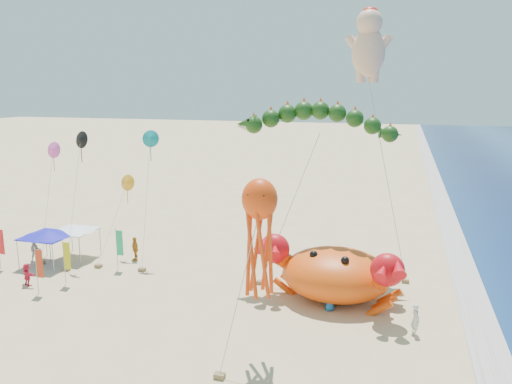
% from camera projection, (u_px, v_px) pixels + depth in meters
% --- Properties ---
extents(ground, '(320.00, 320.00, 0.00)m').
position_uv_depth(ground, '(277.00, 299.00, 31.85)').
color(ground, '#D1B784').
rests_on(ground, ground).
extents(foam_strip, '(320.00, 320.00, 0.00)m').
position_uv_depth(foam_strip, '(480.00, 324.00, 28.54)').
color(foam_strip, silver).
rests_on(foam_strip, ground).
extents(crab_inflatable, '(9.31, 7.27, 4.08)m').
position_uv_depth(crab_inflatable, '(335.00, 273.00, 31.52)').
color(crab_inflatable, '#F04E0C').
rests_on(crab_inflatable, ground).
extents(dragon_kite, '(10.86, 4.12, 11.99)m').
position_uv_depth(dragon_kite, '(318.00, 125.00, 33.06)').
color(dragon_kite, '#163B10').
rests_on(dragon_kite, ground).
extents(cherub_kite, '(4.91, 4.78, 18.82)m').
position_uv_depth(cherub_kite, '(369.00, 43.00, 35.49)').
color(cherub_kite, '#FFC19B').
rests_on(cherub_kite, ground).
extents(octopus_kite, '(2.36, 3.37, 9.12)m').
position_uv_depth(octopus_kite, '(259.00, 229.00, 23.78)').
color(octopus_kite, '#F3420C').
rests_on(octopus_kite, ground).
extents(canopy_blue, '(3.66, 3.66, 2.71)m').
position_uv_depth(canopy_blue, '(48.00, 233.00, 37.75)').
color(canopy_blue, gray).
rests_on(canopy_blue, ground).
extents(canopy_white, '(3.22, 3.22, 2.71)m').
position_uv_depth(canopy_white, '(74.00, 228.00, 39.10)').
color(canopy_white, gray).
rests_on(canopy_white, ground).
extents(feather_flags, '(9.11, 5.39, 3.20)m').
position_uv_depth(feather_flags, '(57.00, 252.00, 34.85)').
color(feather_flags, gray).
rests_on(feather_flags, ground).
extents(beachgoers, '(28.95, 7.60, 1.90)m').
position_uv_depth(beachgoers, '(135.00, 269.00, 34.76)').
color(beachgoers, '#1E6CB0').
rests_on(beachgoers, ground).
extents(small_kites, '(9.46, 5.73, 10.15)m').
position_uv_depth(small_kites, '(101.00, 165.00, 38.13)').
color(small_kites, '#0C8489').
rests_on(small_kites, ground).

